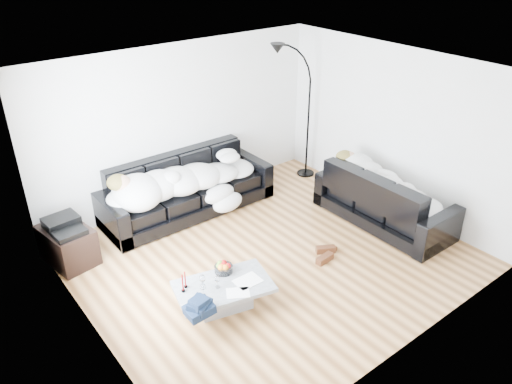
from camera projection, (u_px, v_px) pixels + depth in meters
ground at (269, 256)px, 7.05m from camera, size 5.00×5.00×0.00m
wall_back at (181, 125)px, 7.99m from camera, size 5.00×0.02×2.60m
wall_left at (81, 240)px, 5.07m from camera, size 0.02×4.50×2.60m
wall_right at (394, 130)px, 7.79m from camera, size 0.02×4.50×2.60m
ceiling at (272, 73)px, 5.82m from camera, size 5.00×5.00×0.00m
sofa_back at (187, 186)px, 7.94m from camera, size 2.79×0.96×0.91m
sofa_right at (385, 197)px, 7.66m from camera, size 0.92×2.16×0.87m
sleeper_back at (188, 176)px, 7.81m from camera, size 2.36×0.81×0.47m
sleeper_right at (387, 185)px, 7.56m from camera, size 0.78×1.85×0.45m
teal_cushion at (351, 167)px, 7.96m from camera, size 0.42×0.38×0.20m
coffee_table at (224, 296)px, 6.04m from camera, size 1.27×0.92×0.33m
fruit_bowl at (224, 267)px, 6.15m from camera, size 0.29×0.29×0.14m
wine_glass_a at (202, 282)px, 5.86m from camera, size 0.09×0.09×0.19m
wine_glass_b at (203, 290)px, 5.75m from camera, size 0.08×0.08×0.16m
wine_glass_c at (217, 282)px, 5.88m from camera, size 0.08×0.08×0.16m
candle_left at (183, 283)px, 5.79m from camera, size 0.05×0.05×0.24m
candle_right at (185, 280)px, 5.87m from camera, size 0.05×0.05×0.22m
newspaper_a at (248, 281)px, 6.02m from camera, size 0.32×0.24×0.01m
newspaper_b at (238, 293)px, 5.82m from camera, size 0.33×0.31×0.01m
navy_jacket at (202, 301)px, 5.46m from camera, size 0.36×0.31×0.16m
shoes at (325, 254)px, 7.00m from camera, size 0.51×0.39×0.11m
av_cabinet at (68, 245)px, 6.83m from camera, size 0.64×0.84×0.53m
stereo at (64, 225)px, 6.67m from camera, size 0.47×0.38×0.13m
floor_lamp at (308, 118)px, 8.86m from camera, size 0.86×0.62×2.20m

